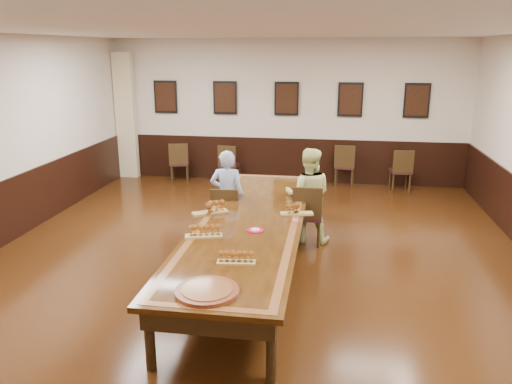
% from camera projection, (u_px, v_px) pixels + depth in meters
% --- Properties ---
extents(floor, '(8.00, 10.00, 0.02)m').
position_uv_depth(floor, '(250.00, 272.00, 6.92)').
color(floor, black).
rests_on(floor, ground).
extents(ceiling, '(8.00, 10.00, 0.02)m').
position_uv_depth(ceiling, '(250.00, 28.00, 6.03)').
color(ceiling, white).
rests_on(ceiling, floor).
extents(wall_back, '(8.00, 0.02, 3.20)m').
position_uv_depth(wall_back, '(287.00, 112.00, 11.23)').
color(wall_back, beige).
rests_on(wall_back, floor).
extents(chair_man, '(0.45, 0.49, 0.92)m').
position_uv_depth(chair_man, '(227.00, 214.00, 7.85)').
color(chair_man, black).
rests_on(chair_man, floor).
extents(chair_woman, '(0.46, 0.50, 0.96)m').
position_uv_depth(chair_woman, '(307.00, 214.00, 7.79)').
color(chair_woman, black).
rests_on(chair_woman, floor).
extents(spare_chair_a, '(0.52, 0.55, 0.92)m').
position_uv_depth(spare_chair_a, '(179.00, 162.00, 11.49)').
color(spare_chair_a, black).
rests_on(spare_chair_a, floor).
extents(spare_chair_b, '(0.48, 0.51, 0.90)m').
position_uv_depth(spare_chair_b, '(230.00, 164.00, 11.32)').
color(spare_chair_b, black).
rests_on(spare_chair_b, floor).
extents(spare_chair_c, '(0.49, 0.53, 0.95)m').
position_uv_depth(spare_chair_c, '(345.00, 165.00, 11.12)').
color(spare_chair_c, black).
rests_on(spare_chair_c, floor).
extents(spare_chair_d, '(0.47, 0.50, 0.92)m').
position_uv_depth(spare_chair_d, '(401.00, 170.00, 10.74)').
color(spare_chair_d, black).
rests_on(spare_chair_d, floor).
extents(person_man, '(0.55, 0.38, 1.47)m').
position_uv_depth(person_man, '(227.00, 196.00, 7.87)').
color(person_man, '#506AC8').
rests_on(person_man, floor).
extents(person_woman, '(0.76, 0.59, 1.51)m').
position_uv_depth(person_woman, '(308.00, 195.00, 7.82)').
color(person_woman, '#E5EE95').
rests_on(person_woman, floor).
extents(pink_phone, '(0.10, 0.15, 0.01)m').
position_uv_depth(pink_phone, '(295.00, 220.00, 6.67)').
color(pink_phone, '#DF4A6E').
rests_on(pink_phone, conference_table).
extents(curtain, '(0.45, 0.18, 2.90)m').
position_uv_depth(curtain, '(126.00, 116.00, 11.65)').
color(curtain, beige).
rests_on(curtain, floor).
extents(wainscoting, '(8.00, 10.00, 1.00)m').
position_uv_depth(wainscoting, '(250.00, 237.00, 6.78)').
color(wainscoting, black).
rests_on(wainscoting, floor).
extents(conference_table, '(1.40, 5.00, 0.76)m').
position_uv_depth(conference_table, '(250.00, 230.00, 6.75)').
color(conference_table, black).
rests_on(conference_table, floor).
extents(posters, '(6.14, 0.04, 0.74)m').
position_uv_depth(posters, '(287.00, 99.00, 11.08)').
color(posters, black).
rests_on(posters, wall_back).
extents(flight_a, '(0.50, 0.38, 0.19)m').
position_uv_depth(flight_a, '(212.00, 208.00, 6.94)').
color(flight_a, olive).
rests_on(flight_a, conference_table).
extents(flight_b, '(0.47, 0.23, 0.17)m').
position_uv_depth(flight_b, '(296.00, 209.00, 6.91)').
color(flight_b, olive).
rests_on(flight_b, conference_table).
extents(flight_c, '(0.47, 0.25, 0.17)m').
position_uv_depth(flight_c, '(204.00, 231.00, 6.07)').
color(flight_c, olive).
rests_on(flight_c, conference_table).
extents(flight_d, '(0.42, 0.17, 0.15)m').
position_uv_depth(flight_d, '(236.00, 258.00, 5.32)').
color(flight_d, olive).
rests_on(flight_d, conference_table).
extents(red_plate_grp, '(0.21, 0.21, 0.03)m').
position_uv_depth(red_plate_grp, '(255.00, 230.00, 6.29)').
color(red_plate_grp, red).
rests_on(red_plate_grp, conference_table).
extents(carved_platter, '(0.64, 0.64, 0.05)m').
position_uv_depth(carved_platter, '(207.00, 291.00, 4.69)').
color(carved_platter, '#542110').
rests_on(carved_platter, conference_table).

